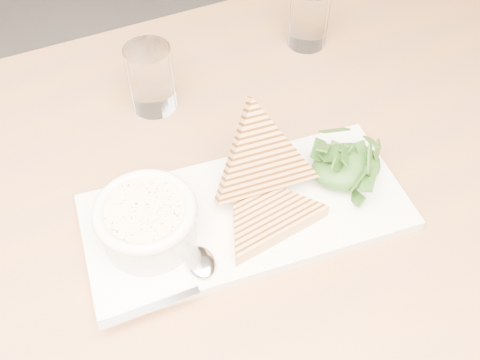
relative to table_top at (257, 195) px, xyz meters
name	(u,v)px	position (x,y,z in m)	size (l,w,h in m)	color
table_top	(257,195)	(0.00, 0.00, 0.00)	(1.26, 0.84, 0.04)	#916140
table_leg_br	(398,111)	(0.58, 0.37, -0.38)	(0.06, 0.06, 0.72)	#916140
platter	(246,212)	(-0.03, -0.04, 0.03)	(0.40, 0.18, 0.02)	white
soup_bowl	(148,225)	(-0.16, -0.03, 0.06)	(0.11, 0.11, 0.04)	white
soup	(145,212)	(-0.16, -0.03, 0.09)	(0.09, 0.09, 0.01)	beige
bowl_rim	(145,211)	(-0.16, -0.03, 0.09)	(0.12, 0.12, 0.01)	white
sandwich_flat	(265,213)	(-0.02, -0.06, 0.05)	(0.16, 0.16, 0.02)	tan
sandwich_lean	(262,159)	(0.00, -0.01, 0.09)	(0.16, 0.16, 0.09)	tan
salad_base	(346,166)	(0.11, -0.04, 0.05)	(0.09, 0.07, 0.04)	black
arugula_pile	(347,162)	(0.11, -0.04, 0.06)	(0.11, 0.10, 0.05)	#3D7025
spoon_bowl	(201,262)	(-0.11, -0.09, 0.04)	(0.03, 0.05, 0.01)	silver
spoon_handle	(150,308)	(-0.18, -0.12, 0.04)	(0.11, 0.01, 0.00)	silver
glass_near	(151,78)	(-0.08, 0.21, 0.07)	(0.07, 0.07, 0.10)	white
glass_far	(309,17)	(0.21, 0.25, 0.07)	(0.06, 0.06, 0.10)	white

